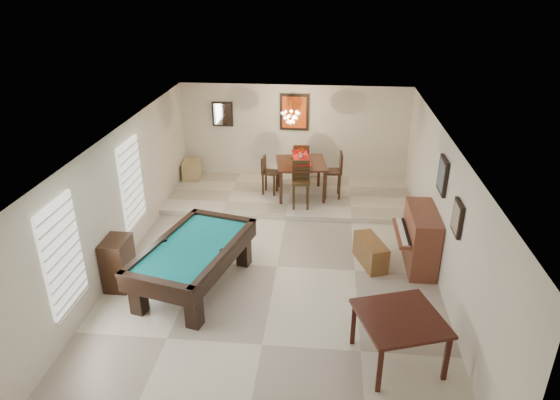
% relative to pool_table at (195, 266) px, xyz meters
% --- Properties ---
extents(ground_plane, '(6.00, 9.00, 0.02)m').
position_rel_pool_table_xyz_m(ground_plane, '(1.40, 0.80, -0.43)').
color(ground_plane, beige).
extents(wall_back, '(6.00, 0.04, 2.60)m').
position_rel_pool_table_xyz_m(wall_back, '(1.40, 5.30, 0.88)').
color(wall_back, silver).
rests_on(wall_back, ground_plane).
extents(wall_front, '(6.00, 0.04, 2.60)m').
position_rel_pool_table_xyz_m(wall_front, '(1.40, -3.70, 0.88)').
color(wall_front, silver).
rests_on(wall_front, ground_plane).
extents(wall_left, '(0.04, 9.00, 2.60)m').
position_rel_pool_table_xyz_m(wall_left, '(-1.60, 0.80, 0.88)').
color(wall_left, silver).
rests_on(wall_left, ground_plane).
extents(wall_right, '(0.04, 9.00, 2.60)m').
position_rel_pool_table_xyz_m(wall_right, '(4.40, 0.80, 0.88)').
color(wall_right, silver).
rests_on(wall_right, ground_plane).
extents(ceiling, '(6.00, 9.00, 0.04)m').
position_rel_pool_table_xyz_m(ceiling, '(1.40, 0.80, 2.18)').
color(ceiling, white).
rests_on(ceiling, wall_back).
extents(dining_step, '(6.00, 2.50, 0.12)m').
position_rel_pool_table_xyz_m(dining_step, '(1.40, 4.05, -0.36)').
color(dining_step, beige).
rests_on(dining_step, ground_plane).
extents(window_left_front, '(0.06, 1.00, 1.70)m').
position_rel_pool_table_xyz_m(window_left_front, '(-1.57, -1.40, 0.98)').
color(window_left_front, white).
rests_on(window_left_front, wall_left).
extents(window_left_rear, '(0.06, 1.00, 1.70)m').
position_rel_pool_table_xyz_m(window_left_rear, '(-1.57, 1.40, 0.98)').
color(window_left_rear, white).
rests_on(window_left_rear, wall_left).
extents(pool_table, '(1.94, 2.77, 0.84)m').
position_rel_pool_table_xyz_m(pool_table, '(0.00, 0.00, 0.00)').
color(pool_table, black).
rests_on(pool_table, ground_plane).
extents(square_table, '(1.44, 1.44, 0.79)m').
position_rel_pool_table_xyz_m(square_table, '(3.40, -1.58, -0.03)').
color(square_table, black).
rests_on(square_table, ground_plane).
extents(upright_piano, '(0.77, 1.37, 1.14)m').
position_rel_pool_table_xyz_m(upright_piano, '(4.00, 1.16, 0.15)').
color(upright_piano, brown).
rests_on(upright_piano, ground_plane).
extents(piano_bench, '(0.65, 1.00, 0.52)m').
position_rel_pool_table_xyz_m(piano_bench, '(3.20, 1.08, -0.16)').
color(piano_bench, brown).
rests_on(piano_bench, ground_plane).
extents(apothecary_chest, '(0.42, 0.63, 0.94)m').
position_rel_pool_table_xyz_m(apothecary_chest, '(-1.37, -0.10, 0.05)').
color(apothecary_chest, black).
rests_on(apothecary_chest, ground_plane).
extents(dining_table, '(1.35, 1.35, 0.98)m').
position_rel_pool_table_xyz_m(dining_table, '(1.66, 4.02, 0.19)').
color(dining_table, black).
rests_on(dining_table, dining_step).
extents(flower_vase, '(0.16, 0.16, 0.24)m').
position_rel_pool_table_xyz_m(flower_vase, '(1.66, 4.02, 0.80)').
color(flower_vase, red).
rests_on(flower_vase, dining_table).
extents(dining_chair_south, '(0.44, 0.44, 1.11)m').
position_rel_pool_table_xyz_m(dining_chair_south, '(1.71, 3.31, 0.26)').
color(dining_chair_south, black).
rests_on(dining_chair_south, dining_step).
extents(dining_chair_north, '(0.43, 0.43, 1.10)m').
position_rel_pool_table_xyz_m(dining_chair_north, '(1.62, 4.79, 0.25)').
color(dining_chair_north, black).
rests_on(dining_chair_north, dining_step).
extents(dining_chair_west, '(0.40, 0.40, 0.96)m').
position_rel_pool_table_xyz_m(dining_chair_west, '(0.89, 4.05, 0.18)').
color(dining_chair_west, black).
rests_on(dining_chair_west, dining_step).
extents(dining_chair_east, '(0.45, 0.45, 1.14)m').
position_rel_pool_table_xyz_m(dining_chair_east, '(2.44, 3.99, 0.27)').
color(dining_chair_east, black).
rests_on(dining_chair_east, dining_step).
extents(corner_bench, '(0.47, 0.57, 0.48)m').
position_rel_pool_table_xyz_m(corner_bench, '(-1.32, 4.82, -0.06)').
color(corner_bench, tan).
rests_on(corner_bench, dining_step).
extents(chandelier, '(0.44, 0.44, 0.60)m').
position_rel_pool_table_xyz_m(chandelier, '(1.40, 4.00, 1.78)').
color(chandelier, '#FFE5B2').
rests_on(chandelier, ceiling).
extents(back_painting, '(0.75, 0.06, 0.95)m').
position_rel_pool_table_xyz_m(back_painting, '(1.40, 5.26, 1.48)').
color(back_painting, '#D84C14').
rests_on(back_painting, wall_back).
extents(back_mirror, '(0.55, 0.06, 0.65)m').
position_rel_pool_table_xyz_m(back_mirror, '(-0.50, 5.26, 1.38)').
color(back_mirror, white).
rests_on(back_mirror, wall_back).
extents(right_picture_upper, '(0.06, 0.55, 0.65)m').
position_rel_pool_table_xyz_m(right_picture_upper, '(4.36, 1.10, 1.48)').
color(right_picture_upper, slate).
rests_on(right_picture_upper, wall_right).
extents(right_picture_lower, '(0.06, 0.45, 0.55)m').
position_rel_pool_table_xyz_m(right_picture_lower, '(4.36, -0.20, 1.28)').
color(right_picture_lower, gray).
rests_on(right_picture_lower, wall_right).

